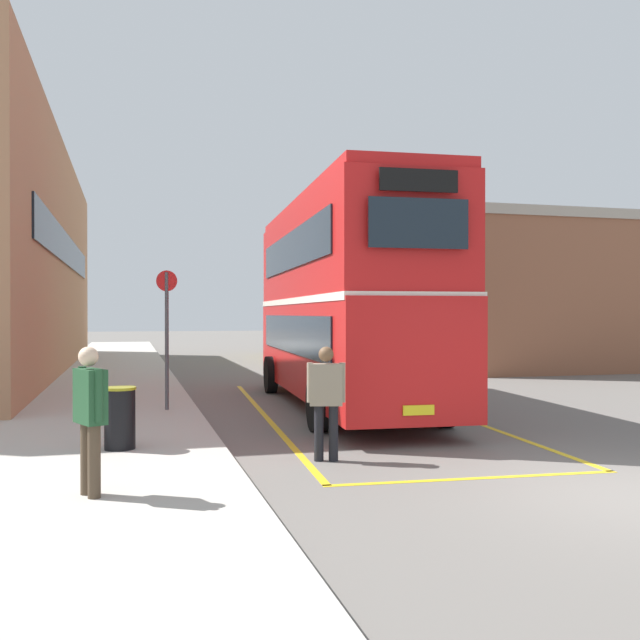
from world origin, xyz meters
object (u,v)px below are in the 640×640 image
object	(u,v)px
single_deck_bus	(316,324)
pedestrian_boarding	(326,395)
double_decker_bus	(342,299)
bus_stop_sign	(167,327)
pedestrian_waiting_near	(90,410)
litter_bin	(120,418)

from	to	relation	value
single_deck_bus	pedestrian_boarding	world-z (taller)	single_deck_bus
double_decker_bus	bus_stop_sign	size ratio (longest dim) A/B	3.62
double_decker_bus	pedestrian_waiting_near	size ratio (longest dim) A/B	6.41
pedestrian_boarding	bus_stop_sign	bearing A→B (deg)	111.10
double_decker_bus	pedestrian_boarding	bearing A→B (deg)	-109.08
pedestrian_boarding	pedestrian_waiting_near	size ratio (longest dim) A/B	1.01
single_deck_bus	litter_bin	distance (m)	23.91
double_decker_bus	bus_stop_sign	distance (m)	4.07
litter_bin	bus_stop_sign	size ratio (longest dim) A/B	0.32
bus_stop_sign	single_deck_bus	bearing A→B (deg)	66.00
single_deck_bus	pedestrian_boarding	xyz separation A→B (m)	(-5.96, -23.17, -0.67)
double_decker_bus	pedestrian_boarding	xyz separation A→B (m)	(-1.97, -5.69, -1.54)
single_deck_bus	litter_bin	world-z (taller)	single_deck_bus
pedestrian_boarding	pedestrian_waiting_near	bearing A→B (deg)	-151.13
single_deck_bus	pedestrian_waiting_near	distance (m)	26.57
pedestrian_waiting_near	litter_bin	bearing A→B (deg)	84.19
double_decker_bus	single_deck_bus	distance (m)	17.94
single_deck_bus	bus_stop_sign	xyz separation A→B (m)	(-7.98, -17.92, 0.25)
pedestrian_waiting_near	litter_bin	world-z (taller)	pedestrian_waiting_near
pedestrian_boarding	litter_bin	xyz separation A→B (m)	(-2.93, 0.99, -0.37)
double_decker_bus	single_deck_bus	xyz separation A→B (m)	(3.99, 17.47, -0.87)
pedestrian_waiting_near	litter_bin	xyz separation A→B (m)	(0.28, 2.76, -0.49)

